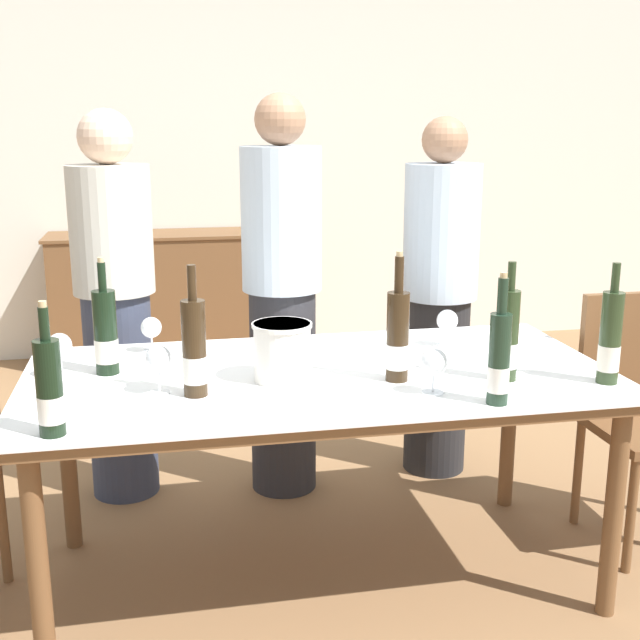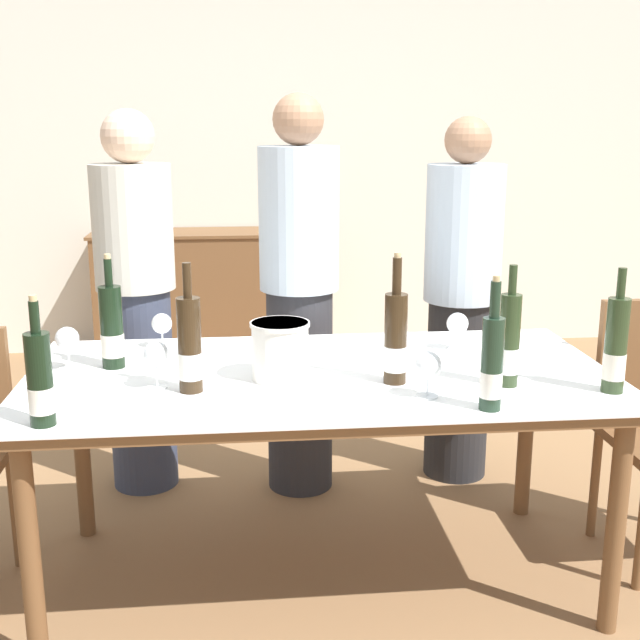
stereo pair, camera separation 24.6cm
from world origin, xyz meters
name	(u,v)px [view 1 (the left image)]	position (x,y,z in m)	size (l,w,h in m)	color
ground_plane	(320,576)	(0.00, 0.00, 0.00)	(12.00, 12.00, 0.00)	olive
back_wall	(231,147)	(0.00, 3.07, 1.40)	(8.00, 0.10, 2.80)	silver
sideboard_cabinet	(160,298)	(-0.52, 2.78, 0.43)	(1.41, 0.46, 0.86)	brown
dining_table	(320,391)	(0.00, 0.00, 0.69)	(1.93, 0.98, 0.75)	brown
ice_bucket	(282,350)	(-0.13, -0.05, 0.85)	(0.19, 0.19, 0.19)	white
wine_bottle_0	(499,359)	(0.45, -0.40, 0.89)	(0.06, 0.06, 0.39)	#1E3323
wine_bottle_1	(194,351)	(-0.41, -0.15, 0.89)	(0.07, 0.07, 0.40)	#332314
wine_bottle_2	(398,338)	(0.23, -0.13, 0.89)	(0.07, 0.07, 0.42)	#332314
wine_bottle_3	(50,390)	(-0.80, -0.39, 0.88)	(0.07, 0.07, 0.36)	black
wine_bottle_4	(610,340)	(0.88, -0.28, 0.89)	(0.07, 0.07, 0.39)	#28381E
wine_bottle_5	(508,338)	(0.57, -0.19, 0.89)	(0.07, 0.07, 0.39)	#28381E
wine_bottle_6	(106,334)	(-0.69, 0.13, 0.89)	(0.08, 0.08, 0.39)	black
wine_glass_0	(434,363)	(0.30, -0.27, 0.85)	(0.08, 0.08, 0.14)	white
wine_glass_1	(158,359)	(-0.52, -0.11, 0.86)	(0.08, 0.08, 0.15)	white
wine_glass_2	(60,347)	(-0.83, 0.12, 0.86)	(0.08, 0.08, 0.15)	white
wine_glass_3	(447,322)	(0.52, 0.23, 0.85)	(0.08, 0.08, 0.14)	white
wine_glass_4	(151,329)	(-0.55, 0.36, 0.84)	(0.07, 0.07, 0.13)	white
person_host	(116,309)	(-0.69, 0.84, 0.81)	(0.33, 0.33, 1.61)	#383F56
person_guest_left	(282,299)	(-0.01, 0.75, 0.84)	(0.33, 0.33, 1.67)	#2D2D33
person_guest_right	(439,300)	(0.70, 0.81, 0.79)	(0.33, 0.33, 1.59)	#262628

